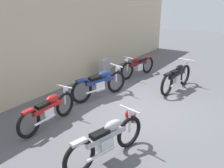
{
  "coord_description": "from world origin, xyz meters",
  "views": [
    {
      "loc": [
        -5.84,
        -2.69,
        3.04
      ],
      "look_at": [
        0.04,
        1.15,
        0.55
      ],
      "focal_mm": 38.28,
      "sensor_mm": 36.0,
      "label": 1
    }
  ],
  "objects_px": {
    "motorcycle_blue": "(100,84)",
    "motorcycle_maroon": "(138,66)",
    "motorcycle_silver": "(107,140)",
    "stone_marker": "(105,69)",
    "motorcycle_black": "(177,77)",
    "motorcycle_red": "(49,110)",
    "helmet": "(130,115)"
  },
  "relations": [
    {
      "from": "motorcycle_red",
      "to": "motorcycle_maroon",
      "type": "distance_m",
      "value": 4.95
    },
    {
      "from": "stone_marker",
      "to": "motorcycle_red",
      "type": "relative_size",
      "value": 0.4
    },
    {
      "from": "stone_marker",
      "to": "motorcycle_blue",
      "type": "bearing_deg",
      "value": -148.96
    },
    {
      "from": "helmet",
      "to": "motorcycle_black",
      "type": "height_order",
      "value": "motorcycle_black"
    },
    {
      "from": "motorcycle_blue",
      "to": "motorcycle_black",
      "type": "relative_size",
      "value": 0.96
    },
    {
      "from": "stone_marker",
      "to": "motorcycle_blue",
      "type": "height_order",
      "value": "motorcycle_blue"
    },
    {
      "from": "motorcycle_maroon",
      "to": "motorcycle_black",
      "type": "bearing_deg",
      "value": 82.97
    },
    {
      "from": "motorcycle_maroon",
      "to": "stone_marker",
      "type": "bearing_deg",
      "value": -34.32
    },
    {
      "from": "motorcycle_silver",
      "to": "motorcycle_black",
      "type": "xyz_separation_m",
      "value": [
        4.6,
        0.17,
        0.04
      ]
    },
    {
      "from": "motorcycle_blue",
      "to": "motorcycle_black",
      "type": "bearing_deg",
      "value": -25.77
    },
    {
      "from": "motorcycle_red",
      "to": "motorcycle_black",
      "type": "bearing_deg",
      "value": -26.63
    },
    {
      "from": "helmet",
      "to": "motorcycle_silver",
      "type": "bearing_deg",
      "value": -166.19
    },
    {
      "from": "motorcycle_silver",
      "to": "motorcycle_maroon",
      "type": "height_order",
      "value": "motorcycle_maroon"
    },
    {
      "from": "helmet",
      "to": "motorcycle_silver",
      "type": "height_order",
      "value": "motorcycle_silver"
    },
    {
      "from": "motorcycle_blue",
      "to": "motorcycle_silver",
      "type": "xyz_separation_m",
      "value": [
        -2.56,
        -2.01,
        -0.03
      ]
    },
    {
      "from": "motorcycle_maroon",
      "to": "motorcycle_red",
      "type": "bearing_deg",
      "value": 13.63
    },
    {
      "from": "motorcycle_black",
      "to": "motorcycle_maroon",
      "type": "height_order",
      "value": "motorcycle_black"
    },
    {
      "from": "stone_marker",
      "to": "motorcycle_red",
      "type": "height_order",
      "value": "motorcycle_red"
    },
    {
      "from": "motorcycle_blue",
      "to": "motorcycle_maroon",
      "type": "bearing_deg",
      "value": 17.59
    },
    {
      "from": "stone_marker",
      "to": "motorcycle_maroon",
      "type": "height_order",
      "value": "motorcycle_maroon"
    },
    {
      "from": "motorcycle_silver",
      "to": "motorcycle_maroon",
      "type": "distance_m",
      "value": 5.68
    },
    {
      "from": "stone_marker",
      "to": "motorcycle_black",
      "type": "relative_size",
      "value": 0.35
    },
    {
      "from": "helmet",
      "to": "motorcycle_black",
      "type": "xyz_separation_m",
      "value": [
        2.88,
        -0.26,
        0.33
      ]
    },
    {
      "from": "stone_marker",
      "to": "motorcycle_maroon",
      "type": "xyz_separation_m",
      "value": [
        0.94,
        -1.02,
        0.05
      ]
    },
    {
      "from": "motorcycle_red",
      "to": "motorcycle_silver",
      "type": "relative_size",
      "value": 0.98
    },
    {
      "from": "motorcycle_silver",
      "to": "motorcycle_maroon",
      "type": "xyz_separation_m",
      "value": [
        5.29,
        2.07,
        0.0
      ]
    },
    {
      "from": "stone_marker",
      "to": "motorcycle_red",
      "type": "xyz_separation_m",
      "value": [
        -4.01,
        -1.08,
        0.03
      ]
    },
    {
      "from": "motorcycle_black",
      "to": "helmet",
      "type": "bearing_deg",
      "value": -178.61
    },
    {
      "from": "motorcycle_red",
      "to": "motorcycle_silver",
      "type": "xyz_separation_m",
      "value": [
        -0.33,
        -2.0,
        0.02
      ]
    },
    {
      "from": "motorcycle_blue",
      "to": "motorcycle_red",
      "type": "relative_size",
      "value": 1.08
    },
    {
      "from": "stone_marker",
      "to": "motorcycle_maroon",
      "type": "bearing_deg",
      "value": -47.22
    },
    {
      "from": "motorcycle_black",
      "to": "motorcycle_blue",
      "type": "bearing_deg",
      "value": 144.24
    }
  ]
}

